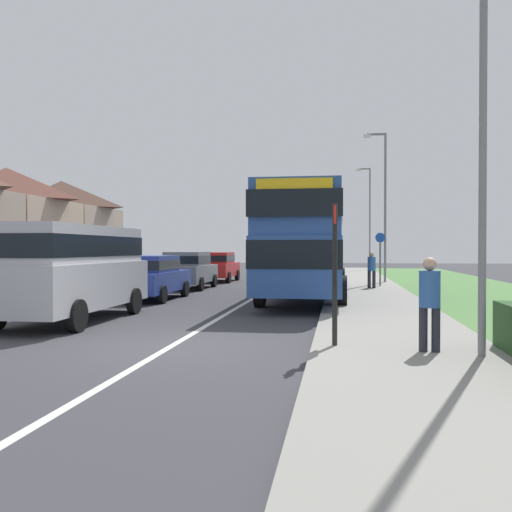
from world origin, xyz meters
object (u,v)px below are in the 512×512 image
(parked_car_grey, at_px, (188,269))
(street_lamp_far, at_px, (369,213))
(cycle_route_sign, at_px, (380,257))
(street_lamp_near, at_px, (477,59))
(parked_car_red, at_px, (217,265))
(pedestrian_at_stop, at_px, (430,300))
(parked_van_silver, at_px, (72,265))
(pedestrian_walking_away, at_px, (372,268))
(parked_car_blue, at_px, (149,275))
(bus_stop_sign, at_px, (335,264))
(street_lamp_mid, at_px, (383,198))
(double_decker_bus, at_px, (306,239))

(parked_car_grey, distance_m, street_lamp_far, 23.56)
(cycle_route_sign, height_order, street_lamp_near, street_lamp_near)
(parked_car_red, height_order, pedestrian_at_stop, pedestrian_at_stop)
(parked_car_grey, relative_size, street_lamp_near, 0.49)
(parked_van_silver, relative_size, street_lamp_near, 0.65)
(pedestrian_at_stop, xyz_separation_m, pedestrian_walking_away, (-0.09, 14.90, 0.00))
(parked_car_blue, relative_size, bus_stop_sign, 1.70)
(pedestrian_walking_away, xyz_separation_m, street_lamp_far, (0.96, 21.43, 3.70))
(parked_car_blue, distance_m, street_lamp_mid, 13.69)
(double_decker_bus, bearing_deg, street_lamp_near, -73.30)
(double_decker_bus, relative_size, pedestrian_walking_away, 6.82)
(pedestrian_walking_away, distance_m, bus_stop_sign, 14.57)
(parked_car_grey, distance_m, parked_car_red, 5.49)
(cycle_route_sign, distance_m, street_lamp_near, 16.97)
(pedestrian_walking_away, height_order, bus_stop_sign, bus_stop_sign)
(street_lamp_mid, distance_m, street_lamp_far, 16.93)
(street_lamp_near, bearing_deg, parked_car_grey, 120.24)
(street_lamp_mid, bearing_deg, parked_car_grey, -153.04)
(parked_car_red, height_order, street_lamp_mid, street_lamp_mid)
(pedestrian_at_stop, distance_m, cycle_route_sign, 16.40)
(street_lamp_near, bearing_deg, parked_van_silver, 156.09)
(parked_car_red, relative_size, pedestrian_at_stop, 2.45)
(pedestrian_at_stop, height_order, bus_stop_sign, bus_stop_sign)
(street_lamp_mid, bearing_deg, cycle_route_sign, -96.67)
(pedestrian_at_stop, bearing_deg, pedestrian_walking_away, 90.36)
(bus_stop_sign, bearing_deg, double_decker_bus, 96.02)
(street_lamp_near, height_order, street_lamp_mid, street_lamp_near)
(parked_car_red, height_order, bus_stop_sign, bus_stop_sign)
(double_decker_bus, height_order, pedestrian_at_stop, double_decker_bus)
(street_lamp_mid, bearing_deg, parked_car_blue, -131.69)
(parked_car_grey, distance_m, cycle_route_sign, 8.67)
(street_lamp_mid, bearing_deg, pedestrian_walking_away, -100.27)
(parked_van_silver, relative_size, pedestrian_walking_away, 3.31)
(pedestrian_at_stop, relative_size, street_lamp_mid, 0.22)
(pedestrian_walking_away, relative_size, bus_stop_sign, 0.64)
(pedestrian_at_stop, relative_size, pedestrian_walking_away, 1.00)
(bus_stop_sign, xyz_separation_m, street_lamp_mid, (2.27, 19.00, 2.81))
(pedestrian_at_stop, height_order, cycle_route_sign, cycle_route_sign)
(parked_car_grey, relative_size, pedestrian_at_stop, 2.47)
(double_decker_bus, height_order, street_lamp_mid, street_lamp_mid)
(double_decker_bus, distance_m, cycle_route_sign, 6.44)
(parked_van_silver, relative_size, bus_stop_sign, 2.12)
(parked_car_blue, xyz_separation_m, bus_stop_sign, (6.54, -9.11, 0.67))
(parked_car_grey, xyz_separation_m, street_lamp_near, (8.82, -15.13, 3.87))
(double_decker_bus, relative_size, bus_stop_sign, 4.38)
(parked_car_blue, height_order, cycle_route_sign, cycle_route_sign)
(street_lamp_near, xyz_separation_m, street_lamp_mid, (0.06, 19.65, -0.43))
(double_decker_bus, bearing_deg, cycle_route_sign, 62.05)
(cycle_route_sign, relative_size, street_lamp_near, 0.30)
(parked_van_silver, xyz_separation_m, parked_car_grey, (-0.14, 11.28, -0.49))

